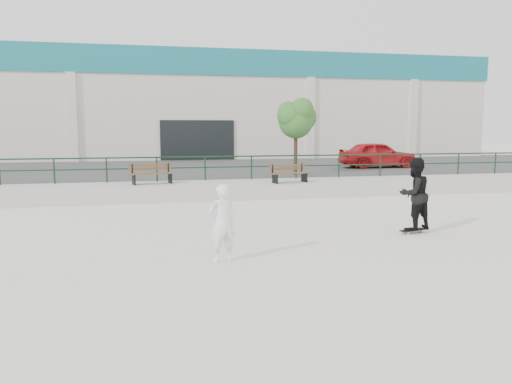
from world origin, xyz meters
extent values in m
plane|color=beige|center=(0.00, 0.00, 0.00)|extent=(120.00, 120.00, 0.00)
cube|color=#B1ADA1|center=(0.00, 9.50, 0.25)|extent=(30.00, 3.00, 0.50)
cube|color=#393939|center=(0.00, 18.00, 0.25)|extent=(60.00, 14.00, 0.50)
cylinder|color=#13351D|center=(0.00, 10.80, 1.50)|extent=(28.00, 0.06, 0.06)
cylinder|color=#13351D|center=(0.00, 10.80, 1.05)|extent=(28.00, 0.05, 0.05)
cylinder|color=#13351D|center=(-7.00, 10.80, 1.00)|extent=(0.06, 0.06, 1.00)
cylinder|color=#13351D|center=(-5.00, 10.80, 1.00)|extent=(0.06, 0.06, 1.00)
cylinder|color=#13351D|center=(-3.00, 10.80, 1.00)|extent=(0.06, 0.06, 1.00)
cylinder|color=#13351D|center=(-1.00, 10.80, 1.00)|extent=(0.06, 0.06, 1.00)
cylinder|color=#13351D|center=(1.00, 10.80, 1.00)|extent=(0.06, 0.06, 1.00)
cylinder|color=#13351D|center=(3.00, 10.80, 1.00)|extent=(0.06, 0.06, 1.00)
cylinder|color=#13351D|center=(5.00, 10.80, 1.00)|extent=(0.06, 0.06, 1.00)
cylinder|color=#13351D|center=(7.00, 10.80, 1.00)|extent=(0.06, 0.06, 1.00)
cylinder|color=#13351D|center=(9.00, 10.80, 1.00)|extent=(0.06, 0.06, 1.00)
cylinder|color=#13351D|center=(11.00, 10.80, 1.00)|extent=(0.06, 0.06, 1.00)
cylinder|color=#13351D|center=(13.00, 10.80, 1.00)|extent=(0.06, 0.06, 1.00)
cube|color=beige|center=(0.00, 32.00, 4.00)|extent=(44.00, 16.00, 8.00)
cube|color=#1A7782|center=(0.00, 32.00, 7.10)|extent=(44.20, 16.20, 1.80)
cube|color=black|center=(0.00, 23.95, 1.60)|extent=(5.00, 0.15, 3.20)
cube|color=beige|center=(-8.00, 23.90, 3.10)|extent=(0.60, 0.25, 6.20)
cube|color=beige|center=(8.00, 23.90, 3.10)|extent=(0.60, 0.25, 6.20)
cube|color=beige|center=(16.00, 23.90, 3.10)|extent=(0.60, 0.25, 6.20)
cube|color=brown|center=(-3.17, 9.72, 0.91)|extent=(1.72, 0.47, 0.04)
cube|color=brown|center=(-3.21, 9.89, 0.91)|extent=(1.72, 0.47, 0.04)
cube|color=brown|center=(-3.25, 10.06, 0.91)|extent=(1.72, 0.47, 0.04)
cube|color=brown|center=(-3.26, 10.14, 1.10)|extent=(1.70, 0.40, 0.10)
cube|color=brown|center=(-3.26, 10.14, 1.23)|extent=(1.70, 0.40, 0.10)
cube|color=black|center=(-3.92, 9.74, 0.70)|extent=(0.16, 0.48, 0.40)
cube|color=black|center=(-3.97, 9.99, 1.10)|extent=(0.07, 0.06, 0.40)
cube|color=black|center=(-2.50, 10.04, 0.70)|extent=(0.16, 0.48, 0.40)
cube|color=black|center=(-2.56, 10.29, 1.10)|extent=(0.07, 0.06, 0.40)
cube|color=brown|center=(2.28, 9.03, 0.89)|extent=(1.60, 0.44, 0.04)
cube|color=brown|center=(2.25, 9.19, 0.89)|extent=(1.60, 0.44, 0.04)
cube|color=brown|center=(2.22, 9.35, 0.89)|extent=(1.60, 0.44, 0.04)
cube|color=brown|center=(2.20, 9.42, 1.06)|extent=(1.59, 0.37, 0.09)
cube|color=brown|center=(2.20, 9.42, 1.18)|extent=(1.59, 0.37, 0.09)
cube|color=black|center=(1.59, 9.05, 0.69)|extent=(0.14, 0.45, 0.38)
cube|color=black|center=(1.54, 9.28, 1.06)|extent=(0.06, 0.05, 0.38)
cube|color=black|center=(2.91, 9.33, 0.69)|extent=(0.14, 0.45, 0.38)
cube|color=black|center=(2.86, 9.56, 1.06)|extent=(0.06, 0.05, 0.38)
cylinder|color=#482E24|center=(3.47, 12.45, 1.57)|extent=(0.18, 0.18, 2.15)
sphere|color=#2A6224|center=(3.47, 12.45, 3.01)|extent=(1.61, 1.61, 1.61)
sphere|color=#2A6224|center=(3.92, 12.72, 3.19)|extent=(1.25, 1.25, 1.25)
sphere|color=#2A6224|center=(3.11, 12.27, 3.28)|extent=(1.16, 1.16, 1.16)
sphere|color=#2A6224|center=(3.65, 12.09, 3.55)|extent=(1.07, 1.07, 1.07)
sphere|color=#2A6224|center=(3.20, 12.81, 3.46)|extent=(0.99, 0.99, 0.99)
imported|color=#B01519|center=(9.16, 15.54, 1.22)|extent=(4.28, 1.84, 1.44)
cube|color=black|center=(3.34, 1.43, 0.09)|extent=(0.80, 0.43, 0.02)
cube|color=brown|center=(3.34, 1.43, 0.07)|extent=(0.80, 0.43, 0.01)
cube|color=gray|center=(3.09, 1.35, 0.04)|extent=(0.11, 0.17, 0.03)
cube|color=gray|center=(3.58, 1.51, 0.04)|extent=(0.11, 0.17, 0.03)
cylinder|color=beige|center=(3.12, 1.26, 0.03)|extent=(0.06, 0.04, 0.06)
cylinder|color=beige|center=(3.06, 1.44, 0.03)|extent=(0.06, 0.04, 0.06)
cylinder|color=beige|center=(3.61, 1.42, 0.03)|extent=(0.06, 0.04, 0.06)
cylinder|color=beige|center=(3.55, 1.60, 0.03)|extent=(0.06, 0.04, 0.06)
imported|color=black|center=(3.34, 1.43, 1.03)|extent=(1.06, 0.91, 1.87)
imported|color=white|center=(-1.92, -0.23, 0.80)|extent=(0.67, 0.52, 1.61)
camera|label=1|loc=(-3.38, -10.15, 2.75)|focal=35.00mm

